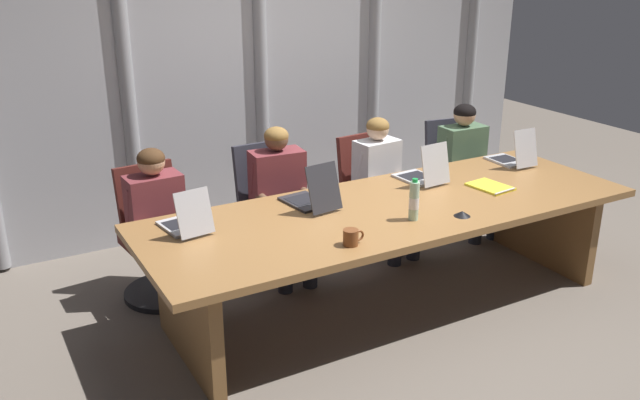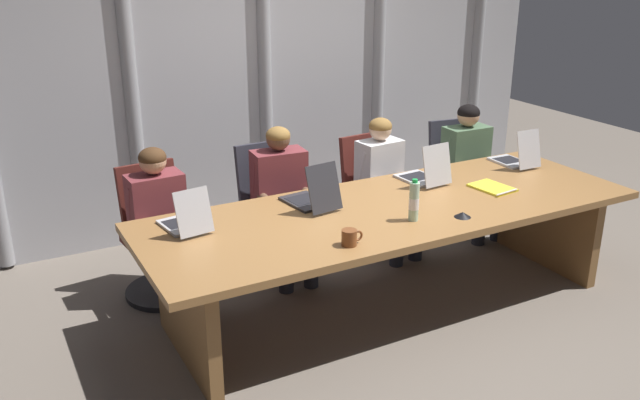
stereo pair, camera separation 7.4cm
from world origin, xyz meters
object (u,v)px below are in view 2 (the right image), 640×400
at_px(laptop_left_end, 185,221).
at_px(office_chair_left_end, 161,247).
at_px(water_bottle_primary, 414,202).
at_px(person_left_mid, 283,194).
at_px(person_right_mid, 471,161).
at_px(conference_mic_left_side, 463,215).
at_px(office_chair_right_mid, 458,187).
at_px(coffee_mug_near, 350,237).
at_px(person_left_end, 162,218).
at_px(laptop_left_mid, 311,197).
at_px(person_center, 386,179).
at_px(laptop_right_mid, 516,158).
at_px(office_chair_left_mid, 273,223).
at_px(spiral_notepad, 493,188).
at_px(laptop_center, 424,174).
at_px(office_chair_center, 374,205).

height_order(laptop_left_end, office_chair_left_end, laptop_left_end).
bearing_deg(water_bottle_primary, person_left_mid, 110.81).
bearing_deg(person_right_mid, conference_mic_left_side, -40.70).
bearing_deg(office_chair_right_mid, coffee_mug_near, -46.38).
bearing_deg(person_left_end, laptop_left_mid, 55.88).
distance_m(laptop_left_end, person_center, 1.92).
relative_size(laptop_left_end, person_left_end, 0.36).
xyz_separation_m(laptop_right_mid, person_center, (-0.91, 0.49, -0.18)).
bearing_deg(person_left_mid, person_right_mid, 94.53).
bearing_deg(person_right_mid, laptop_left_end, -77.26).
relative_size(office_chair_left_mid, water_bottle_primary, 3.50).
xyz_separation_m(person_left_end, spiral_notepad, (2.20, -0.86, 0.12)).
relative_size(laptop_left_end, water_bottle_primary, 1.45).
xyz_separation_m(laptop_right_mid, spiral_notepad, (-0.55, -0.36, -0.05)).
height_order(office_chair_right_mid, coffee_mug_near, office_chair_right_mid).
bearing_deg(spiral_notepad, office_chair_left_mid, 134.55).
relative_size(office_chair_left_end, conference_mic_left_side, 8.58).
xyz_separation_m(laptop_left_end, conference_mic_left_side, (1.65, -0.66, -0.04)).
height_order(laptop_left_mid, office_chair_left_end, laptop_left_mid).
bearing_deg(spiral_notepad, laptop_right_mid, 25.73).
height_order(laptop_left_end, laptop_left_mid, laptop_left_mid).
relative_size(laptop_left_end, conference_mic_left_side, 3.67).
bearing_deg(laptop_right_mid, laptop_left_mid, 92.30).
height_order(person_left_mid, spiral_notepad, person_left_mid).
xyz_separation_m(water_bottle_primary, coffee_mug_near, (-0.56, -0.14, -0.08)).
bearing_deg(office_chair_left_end, laptop_right_mid, 70.51).
xyz_separation_m(laptop_left_end, laptop_right_mid, (2.75, 0.03, 0.00)).
relative_size(laptop_left_mid, office_chair_right_mid, 0.49).
bearing_deg(office_chair_right_mid, conference_mic_left_side, -30.53).
height_order(laptop_left_mid, office_chair_right_mid, laptop_left_mid).
xyz_separation_m(water_bottle_primary, conference_mic_left_side, (0.31, -0.11, -0.11)).
xyz_separation_m(office_chair_left_mid, office_chair_right_mid, (1.83, -0.00, -0.01)).
relative_size(laptop_left_end, office_chair_left_mid, 0.42).
distance_m(laptop_left_end, office_chair_right_mid, 2.86).
distance_m(laptop_left_end, laptop_left_mid, 0.88).
height_order(office_chair_right_mid, person_left_mid, person_left_mid).
bearing_deg(laptop_left_end, laptop_right_mid, -97.21).
height_order(laptop_right_mid, coffee_mug_near, laptop_right_mid).
distance_m(person_right_mid, water_bottle_primary, 1.78).
distance_m(laptop_center, office_chair_left_end, 2.01).
bearing_deg(office_chair_left_end, spiral_notepad, 59.10).
bearing_deg(laptop_left_end, person_left_end, -6.46).
distance_m(laptop_left_mid, laptop_center, 0.97).
relative_size(person_center, spiral_notepad, 3.39).
bearing_deg(conference_mic_left_side, person_left_mid, 121.41).
bearing_deg(water_bottle_primary, person_left_end, 141.30).
relative_size(office_chair_left_end, person_center, 0.84).
bearing_deg(office_chair_left_end, water_bottle_primary, 41.01).
bearing_deg(office_chair_left_mid, office_chair_center, 88.16).
distance_m(office_chair_left_mid, person_right_mid, 1.85).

